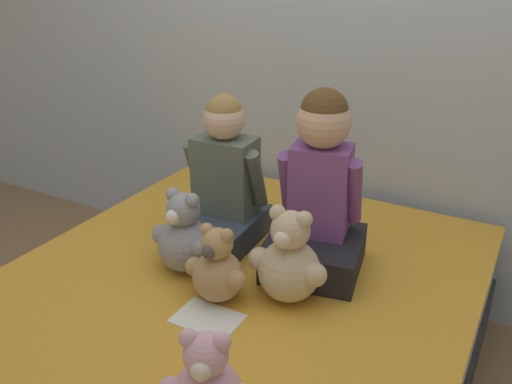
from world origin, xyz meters
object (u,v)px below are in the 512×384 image
at_px(teddy_bear_between_children, 217,269).
at_px(child_on_right, 319,195).
at_px(bed, 230,345).
at_px(child_on_left, 223,185).
at_px(teddy_bear_held_by_right_child, 289,262).
at_px(sign_card, 208,319).
at_px(teddy_bear_held_by_left_child, 184,237).

bearing_deg(teddy_bear_between_children, child_on_right, 62.31).
distance_m(bed, child_on_left, 0.60).
xyz_separation_m(teddy_bear_held_by_right_child, sign_card, (-0.17, -0.23, -0.14)).
distance_m(bed, child_on_right, 0.65).
relative_size(bed, teddy_bear_between_children, 6.97).
height_order(child_on_left, teddy_bear_held_by_right_child, child_on_left).
bearing_deg(sign_card, child_on_right, 70.75).
xyz_separation_m(child_on_right, teddy_bear_between_children, (-0.20, -0.36, -0.17)).
bearing_deg(bed, sign_card, -77.54).
bearing_deg(teddy_bear_held_by_right_child, bed, -170.23).
xyz_separation_m(teddy_bear_held_by_left_child, teddy_bear_held_by_right_child, (0.41, 0.02, 0.01)).
bearing_deg(teddy_bear_between_children, teddy_bear_held_by_right_child, 30.93).
relative_size(child_on_right, sign_card, 3.14).
xyz_separation_m(child_on_left, sign_card, (0.24, -0.48, -0.23)).
xyz_separation_m(bed, teddy_bear_held_by_left_child, (-0.19, 0.02, 0.39)).
height_order(bed, teddy_bear_held_by_right_child, teddy_bear_held_by_right_child).
distance_m(teddy_bear_held_by_right_child, sign_card, 0.32).
xyz_separation_m(child_on_left, child_on_right, (0.40, -0.00, 0.05)).
xyz_separation_m(child_on_right, sign_card, (-0.17, -0.48, -0.28)).
distance_m(teddy_bear_held_by_left_child, sign_card, 0.34).
xyz_separation_m(child_on_left, teddy_bear_held_by_left_child, (0.00, -0.27, -0.10)).
height_order(child_on_right, sign_card, child_on_right).
bearing_deg(teddy_bear_between_children, child_on_left, 120.25).
distance_m(teddy_bear_held_by_left_child, teddy_bear_between_children, 0.23).
xyz_separation_m(teddy_bear_held_by_left_child, teddy_bear_between_children, (0.20, -0.10, -0.02)).
bearing_deg(child_on_right, teddy_bear_held_by_right_child, -99.44).
height_order(child_on_right, teddy_bear_held_by_right_child, child_on_right).
bearing_deg(sign_card, teddy_bear_held_by_right_child, 53.27).
height_order(teddy_bear_held_by_left_child, sign_card, teddy_bear_held_by_left_child).
bearing_deg(teddy_bear_held_by_left_child, teddy_bear_held_by_right_child, 7.80).
height_order(bed, sign_card, sign_card).
xyz_separation_m(teddy_bear_held_by_right_child, teddy_bear_between_children, (-0.20, -0.12, -0.03)).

